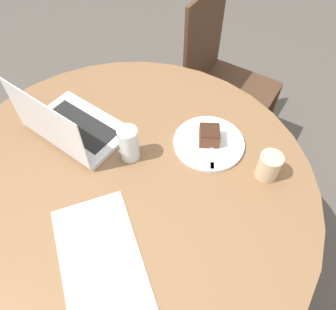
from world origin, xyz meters
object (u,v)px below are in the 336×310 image
at_px(coffee_glass, 269,166).
at_px(laptop, 71,126).
at_px(plate, 209,143).
at_px(chair, 221,81).

distance_m(coffee_glass, laptop, 0.67).
bearing_deg(laptop, plate, 31.15).
bearing_deg(laptop, chair, 81.68).
xyz_separation_m(plate, laptop, (-0.34, -0.33, 0.04)).
bearing_deg(laptop, coffee_glass, 21.74).
height_order(chair, plate, chair).
bearing_deg(plate, laptop, -136.03).
height_order(chair, coffee_glass, chair).
height_order(chair, laptop, laptop).
distance_m(chair, coffee_glass, 0.86).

